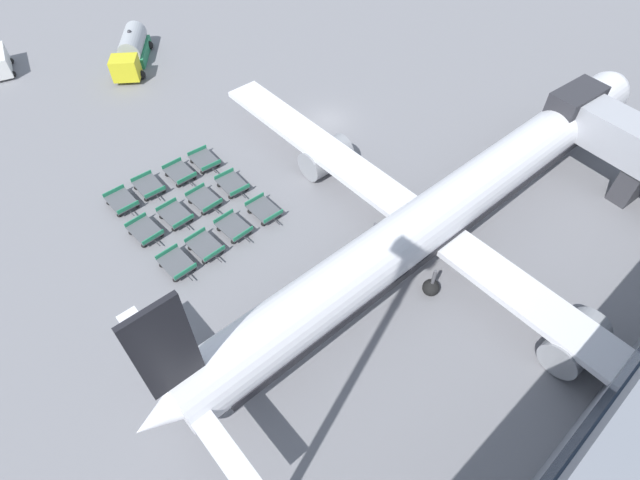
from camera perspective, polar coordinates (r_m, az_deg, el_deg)
name	(u,v)px	position (r m, az deg, el deg)	size (l,w,h in m)	color
ground_plane	(327,121)	(47.62, 0.81, 13.50)	(500.00, 500.00, 0.00)	gray
airplane	(442,213)	(35.31, 13.75, 2.96)	(45.01, 46.77, 11.38)	white
fuel_tanker_primary	(132,51)	(59.12, -20.70, 19.56)	(8.24, 7.16, 3.00)	yellow
baggage_dolly_row_near_col_a	(122,201)	(41.76, -21.71, 4.11)	(3.21, 1.91, 0.92)	#515459
baggage_dolly_row_near_col_b	(145,231)	(38.91, -19.35, 0.99)	(3.23, 1.94, 0.92)	#515459
baggage_dolly_row_near_col_c	(177,264)	(36.16, -16.06, -2.62)	(3.21, 1.90, 0.92)	#515459
baggage_dolly_row_mid_a_col_a	(149,186)	(42.31, -18.97, 5.81)	(3.24, 1.96, 0.92)	#515459
baggage_dolly_row_mid_a_col_b	(175,215)	(39.35, -16.19, 2.75)	(3.20, 1.90, 0.92)	#515459
baggage_dolly_row_mid_a_col_c	(205,246)	(36.68, -12.98, -0.71)	(3.21, 1.92, 0.92)	#515459
baggage_dolly_row_mid_b_col_a	(180,173)	(42.79, -15.72, 7.38)	(3.21, 1.91, 0.92)	#515459
baggage_dolly_row_mid_b_col_b	(204,200)	(39.98, -13.09, 4.50)	(3.21, 1.91, 0.92)	#515459
baggage_dolly_row_mid_b_col_c	(234,227)	(37.50, -9.83, 1.44)	(3.21, 1.92, 0.92)	#515459
baggage_dolly_row_far_col_a	(205,160)	(43.52, -13.06, 8.87)	(3.26, 2.01, 0.92)	#515459
baggage_dolly_row_far_col_b	(232,184)	(40.84, -9.99, 6.30)	(3.25, 2.00, 0.92)	#515459
baggage_dolly_row_far_col_c	(264,210)	(38.40, -6.41, 3.42)	(3.22, 1.92, 0.92)	#515459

